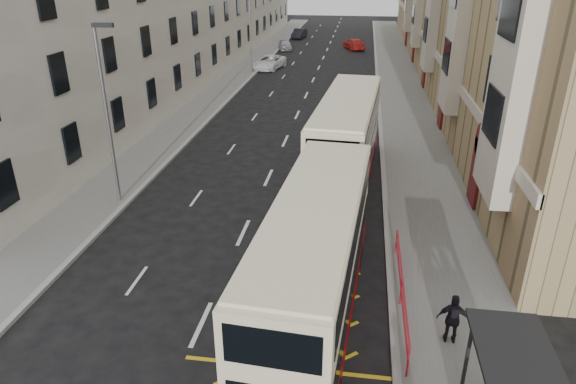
% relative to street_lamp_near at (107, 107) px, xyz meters
% --- Properties ---
extents(pavement_right, '(4.00, 120.00, 0.15)m').
position_rel_street_lamp_near_xyz_m(pavement_right, '(14.35, 18.00, -4.56)').
color(pavement_right, '#61615D').
rests_on(pavement_right, ground).
extents(pavement_left, '(3.00, 120.00, 0.15)m').
position_rel_street_lamp_near_xyz_m(pavement_left, '(-1.15, 18.00, -4.56)').
color(pavement_left, '#61615D').
rests_on(pavement_left, ground).
extents(kerb_right, '(0.25, 120.00, 0.15)m').
position_rel_street_lamp_near_xyz_m(kerb_right, '(12.35, 18.00, -4.56)').
color(kerb_right, '#999A94').
rests_on(kerb_right, ground).
extents(kerb_left, '(0.25, 120.00, 0.15)m').
position_rel_street_lamp_near_xyz_m(kerb_left, '(0.35, 18.00, -4.56)').
color(kerb_left, '#999A94').
rests_on(kerb_left, ground).
extents(road_markings, '(10.00, 110.00, 0.01)m').
position_rel_street_lamp_near_xyz_m(road_markings, '(6.35, 33.00, -4.63)').
color(road_markings, silver).
rests_on(road_markings, ground).
extents(terrace_left, '(9.18, 79.00, 13.25)m').
position_rel_street_lamp_near_xyz_m(terrace_left, '(-7.08, 33.50, 1.88)').
color(terrace_left, silver).
rests_on(terrace_left, ground).
extents(guard_railing, '(0.06, 6.56, 1.01)m').
position_rel_street_lamp_near_xyz_m(guard_railing, '(12.60, -6.25, -3.78)').
color(guard_railing, '#B11623').
rests_on(guard_railing, pavement_right).
extents(street_lamp_near, '(0.93, 0.18, 8.00)m').
position_rel_street_lamp_near_xyz_m(street_lamp_near, '(0.00, 0.00, 0.00)').
color(street_lamp_near, slate).
rests_on(street_lamp_near, pavement_left).
extents(street_lamp_far, '(0.93, 0.18, 8.00)m').
position_rel_street_lamp_near_xyz_m(street_lamp_far, '(0.00, 30.00, 0.00)').
color(street_lamp_far, slate).
rests_on(street_lamp_far, pavement_left).
extents(double_decker_front, '(3.18, 10.80, 4.25)m').
position_rel_street_lamp_near_xyz_m(double_decker_front, '(9.83, -7.30, -2.47)').
color(double_decker_front, beige).
rests_on(double_decker_front, ground).
extents(double_decker_rear, '(3.36, 11.21, 4.41)m').
position_rel_street_lamp_near_xyz_m(double_decker_rear, '(10.33, 4.12, -2.39)').
color(double_decker_rear, beige).
rests_on(double_decker_rear, ground).
extents(pedestrian_far, '(0.98, 0.49, 1.61)m').
position_rel_street_lamp_near_xyz_m(pedestrian_far, '(13.97, -7.87, -3.68)').
color(pedestrian_far, black).
rests_on(pedestrian_far, pavement_right).
extents(white_van, '(3.25, 5.30, 1.37)m').
position_rel_street_lamp_near_xyz_m(white_van, '(1.33, 32.58, -3.95)').
color(white_van, white).
rests_on(white_van, ground).
extents(car_silver, '(2.39, 4.03, 1.29)m').
position_rel_street_lamp_near_xyz_m(car_silver, '(1.15, 44.72, -3.99)').
color(car_silver, '#A4A7AB').
rests_on(car_silver, ground).
extents(car_dark, '(1.95, 4.24, 1.35)m').
position_rel_street_lamp_near_xyz_m(car_dark, '(1.66, 54.96, -3.96)').
color(car_dark, black).
rests_on(car_dark, ground).
extents(car_red, '(3.24, 4.96, 1.34)m').
position_rel_street_lamp_near_xyz_m(car_red, '(9.69, 46.41, -3.97)').
color(car_red, maroon).
rests_on(car_red, ground).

